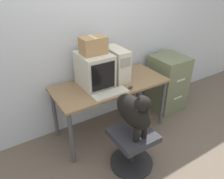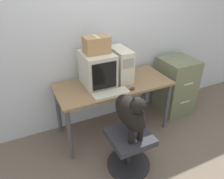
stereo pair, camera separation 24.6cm
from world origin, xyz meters
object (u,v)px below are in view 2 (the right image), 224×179
(crt_monitor, at_px, (97,69))
(office_chair, at_px, (129,149))
(dog, at_px, (131,112))
(filing_cabinet, at_px, (175,86))
(pc_tower, at_px, (120,64))
(keyboard, at_px, (111,93))
(cardboard_box, at_px, (96,45))

(crt_monitor, distance_m, office_chair, 1.01)
(office_chair, bearing_deg, dog, 90.00)
(office_chair, height_order, filing_cabinet, filing_cabinet)
(pc_tower, relative_size, filing_cabinet, 0.48)
(filing_cabinet, bearing_deg, office_chair, -149.44)
(pc_tower, relative_size, dog, 0.77)
(crt_monitor, height_order, filing_cabinet, crt_monitor)
(crt_monitor, distance_m, filing_cabinet, 1.38)
(keyboard, xyz_separation_m, office_chair, (0.02, -0.44, -0.49))
(crt_monitor, bearing_deg, keyboard, -82.61)
(keyboard, distance_m, dog, 0.43)
(office_chair, bearing_deg, filing_cabinet, 30.56)
(crt_monitor, bearing_deg, filing_cabinet, -1.07)
(keyboard, xyz_separation_m, filing_cabinet, (1.24, 0.28, -0.32))
(crt_monitor, bearing_deg, office_chair, -85.45)
(crt_monitor, height_order, keyboard, crt_monitor)
(office_chair, relative_size, filing_cabinet, 0.58)
(crt_monitor, distance_m, dog, 0.77)
(crt_monitor, relative_size, pc_tower, 1.06)
(crt_monitor, xyz_separation_m, cardboard_box, (-0.00, 0.00, 0.31))
(keyboard, distance_m, filing_cabinet, 1.31)
(dog, distance_m, cardboard_box, 0.90)
(pc_tower, relative_size, cardboard_box, 1.44)
(crt_monitor, relative_size, cardboard_box, 1.53)
(crt_monitor, xyz_separation_m, filing_cabinet, (1.28, -0.02, -0.52))
(keyboard, bearing_deg, cardboard_box, 97.30)
(cardboard_box, bearing_deg, filing_cabinet, -1.25)
(crt_monitor, bearing_deg, pc_tower, 1.98)
(pc_tower, bearing_deg, crt_monitor, -178.02)
(filing_cabinet, xyz_separation_m, cardboard_box, (-1.28, 0.03, 0.82))
(dog, bearing_deg, crt_monitor, 94.57)
(pc_tower, bearing_deg, filing_cabinet, -2.11)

